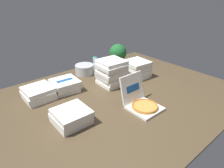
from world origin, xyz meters
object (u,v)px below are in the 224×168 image
Objects in this scene: water_bottle_1 at (98,71)px; potted_plant at (118,54)px; pizza_stack_left_mid at (136,69)px; ice_bucket at (85,69)px; pizza_stack_left_far at (71,116)px; water_bottle_2 at (97,64)px; water_bottle_3 at (95,63)px; pizza_stack_center_near at (38,93)px; pizza_stack_right_near at (111,72)px; open_pizza_box at (141,102)px; pizza_stack_right_far at (65,85)px; water_bottle_0 at (102,66)px.

potted_plant is (0.57, 0.18, 0.11)m from water_bottle_1.
pizza_stack_left_mid is 0.84m from ice_bucket.
pizza_stack_left_far is 1.47m from water_bottle_2.
water_bottle_3 is (-0.28, 0.71, -0.03)m from pizza_stack_left_mid.
water_bottle_1 is 0.61m from potted_plant.
pizza_stack_center_near is at bearing 95.06° from pizza_stack_left_far.
pizza_stack_right_near is 1.84× the size of water_bottle_3.
open_pizza_box is 1.29m from pizza_stack_center_near.
pizza_stack_right_far is 1.23m from potted_plant.
water_bottle_2 is at bearing 22.19° from pizza_stack_right_far.
water_bottle_3 is (0.32, 1.35, 0.03)m from open_pizza_box.
pizza_stack_right_far is 0.81m from water_bottle_0.
open_pizza_box is 1.07m from pizza_stack_right_far.
water_bottle_0 is at bearing -171.55° from potted_plant.
pizza_stack_left_mid is 0.96× the size of pizza_stack_right_near.
pizza_stack_center_near is 0.92× the size of pizza_stack_right_near.
water_bottle_1 is at bearing 39.49° from pizza_stack_left_far.
pizza_stack_center_near is 0.93× the size of potted_plant.
water_bottle_2 reaches higher than pizza_stack_center_near.
water_bottle_0 and water_bottle_1 have the same top height.
water_bottle_0 is 1.00× the size of water_bottle_3.
ice_bucket is at bearing 50.54° from pizza_stack_left_far.
open_pizza_box is at bearing -133.13° from pizza_stack_left_mid.
potted_plant is at bearing 8.61° from pizza_stack_center_near.
pizza_stack_left_mid is at bearing -48.54° from ice_bucket.
water_bottle_2 is at bearing 115.72° from pizza_stack_left_mid.
water_bottle_2 is 0.55× the size of potted_plant.
pizza_stack_left_mid is at bearing 15.25° from pizza_stack_left_far.
pizza_stack_left_mid is 0.70m from water_bottle_2.
pizza_stack_center_near is 0.94m from ice_bucket.
potted_plant reaches higher than pizza_stack_right_far.
ice_bucket is (0.89, 0.30, -0.00)m from pizza_stack_center_near.
water_bottle_3 is at bearing 44.63° from pizza_stack_left_far.
potted_plant is (1.56, 0.24, 0.13)m from pizza_stack_center_near.
potted_plant is at bearing 78.27° from pizza_stack_left_mid.
pizza_stack_right_near reaches higher than water_bottle_3.
pizza_stack_left_mid is 0.60m from water_bottle_1.
pizza_stack_right_near is 0.48m from water_bottle_0.
water_bottle_1 is 1.00× the size of water_bottle_3.
water_bottle_0 is (0.17, 0.44, -0.08)m from pizza_stack_right_near.
pizza_stack_right_near is at bearing 78.55° from open_pizza_box.
pizza_stack_center_near is at bearing -165.23° from water_bottle_2.
pizza_stack_left_far is at bearing -140.94° from water_bottle_0.
pizza_stack_right_near is 1.84× the size of water_bottle_2.
water_bottle_3 is (0.18, 0.65, -0.08)m from pizza_stack_right_near.
pizza_stack_right_near is 0.68m from water_bottle_3.
open_pizza_box is 0.82m from pizza_stack_left_far.
pizza_stack_right_far is at bearing -153.66° from water_bottle_3.
potted_plant reaches higher than pizza_stack_left_mid.
pizza_stack_right_near is 1.02× the size of potted_plant.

